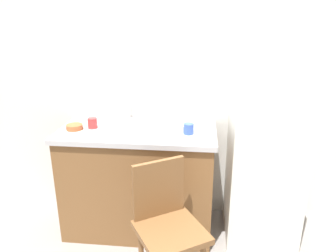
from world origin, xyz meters
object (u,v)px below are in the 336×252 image
at_px(dish_tray, 168,125).
at_px(terracotta_bowl, 74,127).
at_px(chair, 167,223).
at_px(cup_red, 92,123).
at_px(cup_blue, 189,129).
at_px(refrigerator, 265,152).

relative_size(dish_tray, terracotta_bowl, 2.16).
distance_m(chair, terracotta_bowl, 1.07).
bearing_deg(chair, terracotta_bowl, 112.44).
relative_size(chair, terracotta_bowl, 6.88).
bearing_deg(terracotta_bowl, chair, -35.58).
bearing_deg(cup_red, cup_blue, -3.93).
height_order(terracotta_bowl, cup_red, cup_red).
bearing_deg(cup_blue, cup_red, 176.07).
relative_size(terracotta_bowl, cup_red, 1.55).
distance_m(refrigerator, chair, 0.99).
bearing_deg(terracotta_bowl, refrigerator, 2.96).
relative_size(terracotta_bowl, cup_blue, 1.58).
bearing_deg(refrigerator, cup_blue, -172.27).
xyz_separation_m(cup_red, cup_blue, (0.77, -0.05, -0.00)).
xyz_separation_m(refrigerator, dish_tray, (-0.78, 0.03, 0.18)).
xyz_separation_m(terracotta_bowl, cup_blue, (0.91, -0.00, 0.02)).
relative_size(dish_tray, cup_red, 3.36).
bearing_deg(dish_tray, refrigerator, -2.52).
height_order(dish_tray, terracotta_bowl, dish_tray).
relative_size(chair, cup_red, 10.68).
xyz_separation_m(chair, cup_blue, (0.11, 0.57, 0.45)).
distance_m(refrigerator, dish_tray, 0.80).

